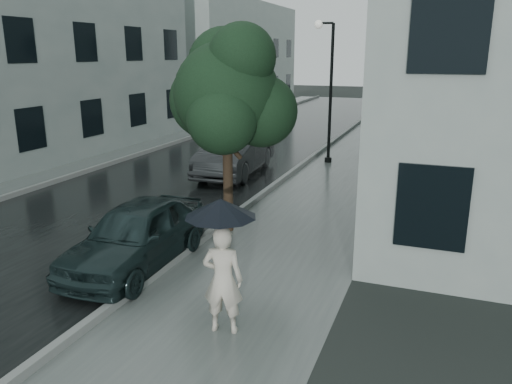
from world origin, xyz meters
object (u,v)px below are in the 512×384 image
at_px(lamp_post, 327,83).
at_px(car_far, 235,152).
at_px(street_tree, 228,93).
at_px(car_near, 137,234).
at_px(pedestrian, 223,280).

height_order(lamp_post, car_far, lamp_post).
xyz_separation_m(street_tree, lamp_post, (0.36, 8.54, -0.24)).
relative_size(car_near, car_far, 0.83).
bearing_deg(car_far, car_near, -85.09).
relative_size(street_tree, car_near, 1.24).
xyz_separation_m(street_tree, car_far, (-2.17, 5.47, -2.52)).
height_order(street_tree, lamp_post, lamp_post).
height_order(street_tree, car_far, street_tree).
xyz_separation_m(pedestrian, lamp_post, (-1.41, 12.87, 2.20)).
xyz_separation_m(pedestrian, car_far, (-3.95, 9.80, -0.08)).
bearing_deg(car_near, car_far, 97.88).
bearing_deg(lamp_post, street_tree, -99.27).
bearing_deg(pedestrian, street_tree, -78.18).
height_order(pedestrian, street_tree, street_tree).
bearing_deg(car_far, street_tree, -72.51).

